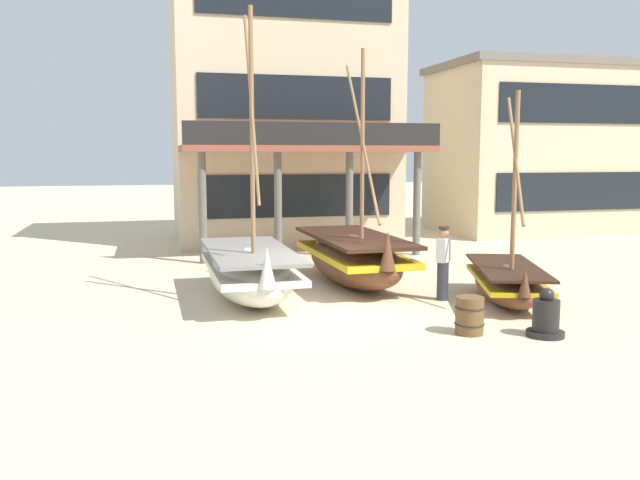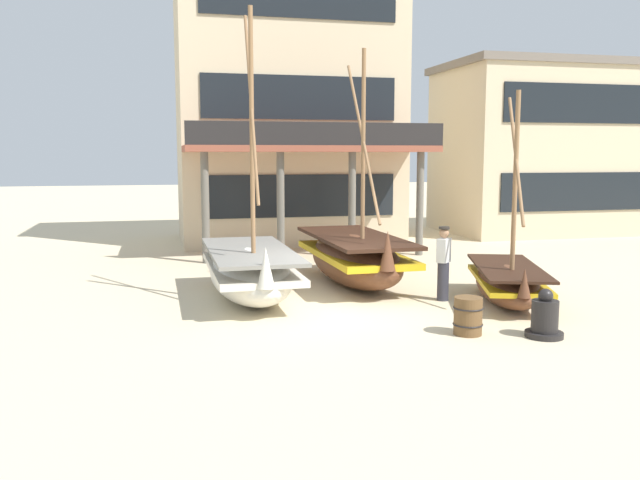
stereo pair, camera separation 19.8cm
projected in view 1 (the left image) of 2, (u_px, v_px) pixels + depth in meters
ground_plane at (332, 311)px, 14.04m from camera, size 120.00×120.00×0.00m
fishing_boat_near_left at (507, 281)px, 14.87m from camera, size 2.45×3.90×4.63m
fishing_boat_centre_large at (250, 271)px, 15.13m from camera, size 1.86×4.77×6.39m
fishing_boat_far_right at (354, 257)px, 16.86m from camera, size 1.98×4.98×5.78m
fisherman_by_hull at (443, 264)px, 15.04m from camera, size 0.41×0.41×1.68m
capstan_winch at (546, 318)px, 12.09m from camera, size 0.69×0.69×0.90m
wooden_barrel at (470, 315)px, 12.25m from camera, size 0.56×0.56×0.70m
harbor_building_main at (282, 104)px, 25.21m from camera, size 8.40×8.22×10.41m
harbor_building_annex at (547, 149)px, 28.43m from camera, size 9.47×5.57×7.04m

